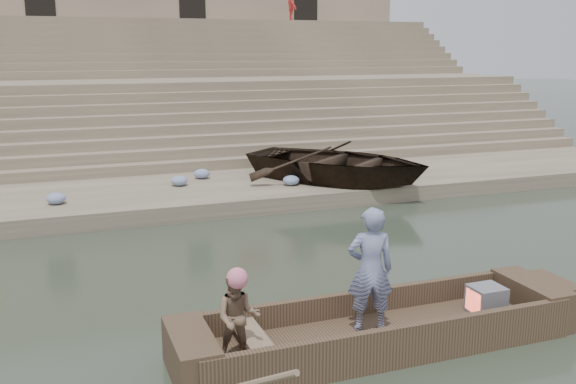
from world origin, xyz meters
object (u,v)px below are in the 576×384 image
rowing_man (238,318)px  beached_rowboat (338,162)px  pedestrian (292,4)px  standing_man (370,270)px  television (486,300)px  main_rowboat (378,338)px

rowing_man → beached_rowboat: beached_rowboat is taller
rowing_man → pedestrian: pedestrian is taller
standing_man → rowing_man: bearing=22.5°
rowing_man → pedestrian: size_ratio=0.73×
television → beached_rowboat: (1.53, 8.40, 0.50)m
beached_rowboat → main_rowboat: bearing=-150.7°
rowing_man → television: 3.75m
standing_man → television: 1.95m
standing_man → main_rowboat: bearing=154.3°
main_rowboat → standing_man: bearing=139.1°
rowing_man → television: size_ratio=2.45×
beached_rowboat → pedestrian: size_ratio=3.29×
television → rowing_man: bearing=-177.7°
main_rowboat → pedestrian: 24.57m
television → beached_rowboat: bearing=79.7°
standing_man → beached_rowboat: size_ratio=0.34×
television → beached_rowboat: beached_rowboat is taller
television → pedestrian: bearing=76.1°
main_rowboat → television: (1.73, -0.00, 0.31)m
main_rowboat → pedestrian: (7.36, 22.70, 5.86)m
pedestrian → television: bearing=171.8°
television → beached_rowboat: 8.56m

